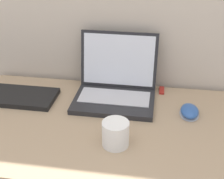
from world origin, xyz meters
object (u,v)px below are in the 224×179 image
at_px(drink_cup, 116,133).
at_px(usb_stick, 162,90).
at_px(laptop, 116,85).
at_px(computer_mouse, 189,111).
at_px(external_keyboard, 9,96).

relative_size(drink_cup, usb_stick, 1.46).
bearing_deg(laptop, drink_cup, -81.58).
xyz_separation_m(laptop, usb_stick, (0.19, 0.08, -0.05)).
bearing_deg(drink_cup, laptop, 98.42).
xyz_separation_m(drink_cup, usb_stick, (0.14, 0.38, -0.04)).
relative_size(laptop, usb_stick, 5.28).
height_order(computer_mouse, external_keyboard, computer_mouse).
bearing_deg(drink_cup, usb_stick, 69.80).
bearing_deg(usb_stick, drink_cup, -110.20).
bearing_deg(external_keyboard, drink_cup, -25.64).
relative_size(computer_mouse, external_keyboard, 0.27).
distance_m(external_keyboard, usb_stick, 0.64).
height_order(laptop, computer_mouse, laptop).
bearing_deg(computer_mouse, laptop, 163.90).
height_order(drink_cup, usb_stick, drink_cup).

